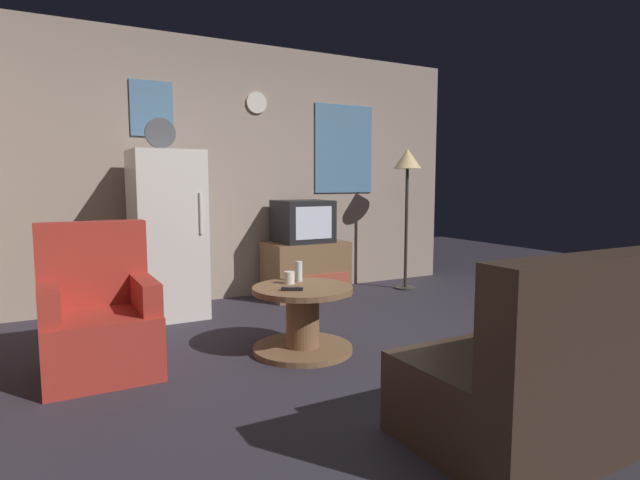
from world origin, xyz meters
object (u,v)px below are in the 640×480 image
armchair (98,320)px  coffee_table (303,319)px  remote_control (292,289)px  couch (579,368)px  standing_lamp (407,170)px  fridge (167,234)px  crt_tv (303,221)px  tv_stand (306,269)px  mug_ceramic_white (289,278)px  wine_glass (299,271)px

armchair → coffee_table: bearing=-12.3°
coffee_table → armchair: bearing=167.7°
remote_control → couch: bearing=-37.4°
standing_lamp → remote_control: 2.77m
armchair → fridge: bearing=59.0°
crt_tv → coffee_table: 1.88m
tv_stand → couch: bearing=-93.5°
coffee_table → mug_ceramic_white: size_ratio=8.00×
wine_glass → couch: size_ratio=0.09×
fridge → mug_ceramic_white: bearing=-66.8°
tv_stand → armchair: armchair is taller
tv_stand → armchair: bearing=-149.0°
standing_lamp → armchair: bearing=-161.6°
coffee_table → mug_ceramic_white: (-0.04, 0.14, 0.28)m
couch → standing_lamp: bearing=66.0°
coffee_table → remote_control: 0.29m
fridge → wine_glass: fridge is taller
standing_lamp → mug_ceramic_white: 2.58m
coffee_table → wine_glass: 0.37m
tv_stand → remote_control: bearing=-120.1°
standing_lamp → coffee_table: (-2.04, -1.41, -1.12)m
standing_lamp → couch: (-1.39, -3.12, -1.05)m
coffee_table → wine_glass: wine_glass is taller
remote_control → mug_ceramic_white: bearing=95.8°
tv_stand → armchair: size_ratio=0.87×
wine_glass → standing_lamp: bearing=31.7°
tv_stand → crt_tv: bearing=-178.4°
mug_ceramic_white → couch: couch is taller
fridge → wine_glass: bearing=-62.2°
tv_stand → couch: couch is taller
tv_stand → coffee_table: tv_stand is taller
armchair → couch: bearing=-45.3°
fridge → coffee_table: fridge is taller
fridge → crt_tv: fridge is taller
tv_stand → coffee_table: bearing=-118.0°
fridge → standing_lamp: bearing=-1.5°
tv_stand → crt_tv: (-0.03, -0.00, 0.52)m
coffee_table → remote_control: remote_control is taller
crt_tv → mug_ceramic_white: bearing=-120.3°
crt_tv → armchair: (-2.15, -1.31, -0.47)m
tv_stand → mug_ceramic_white: size_ratio=9.33×
coffee_table → remote_control: size_ratio=4.80×
fridge → standing_lamp: (2.66, -0.07, 0.60)m
standing_lamp → armchair: standing_lamp is taller
wine_glass → crt_tv: bearing=62.0°
remote_control → standing_lamp: bearing=61.6°
armchair → standing_lamp: bearing=18.4°
crt_tv → coffee_table: size_ratio=0.75×
fridge → mug_ceramic_white: size_ratio=19.67×
standing_lamp → armchair: size_ratio=1.66×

